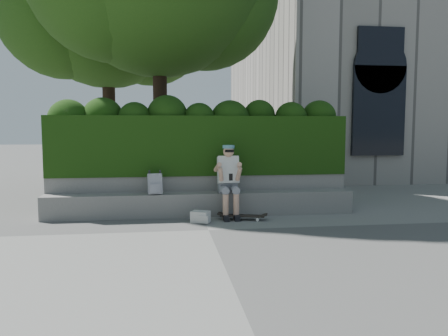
{
  "coord_description": "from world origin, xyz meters",
  "views": [
    {
      "loc": [
        -0.72,
        -7.15,
        1.71
      ],
      "look_at": [
        0.4,
        1.0,
        0.95
      ],
      "focal_mm": 35.0,
      "sensor_mm": 36.0,
      "label": 1
    }
  ],
  "objects": [
    {
      "name": "backpack_ground",
      "position": [
        -0.08,
        0.63,
        0.1
      ],
      "size": [
        0.38,
        0.34,
        0.2
      ],
      "primitive_type": "cube",
      "rotation": [
        0.0,
        0.0,
        -0.47
      ],
      "color": "beige",
      "rests_on": "ground"
    },
    {
      "name": "bench_ledge",
      "position": [
        0.0,
        1.25,
        0.23
      ],
      "size": [
        6.0,
        0.45,
        0.45
      ],
      "primitive_type": "cube",
      "color": "gray",
      "rests_on": "ground"
    },
    {
      "name": "ground",
      "position": [
        0.0,
        0.0,
        0.0
      ],
      "size": [
        80.0,
        80.0,
        0.0
      ],
      "primitive_type": "plane",
      "color": "slate",
      "rests_on": "ground"
    },
    {
      "name": "person",
      "position": [
        0.5,
        1.07,
        0.75
      ],
      "size": [
        0.4,
        0.76,
        1.38
      ],
      "color": "gray",
      "rests_on": "ground"
    },
    {
      "name": "hedge",
      "position": [
        0.0,
        1.95,
        1.35
      ],
      "size": [
        6.0,
        1.0,
        1.2
      ],
      "primitive_type": "cube",
      "color": "black",
      "rests_on": "planter_wall"
    },
    {
      "name": "backpack_plaid",
      "position": [
        -0.9,
        1.15,
        0.65
      ],
      "size": [
        0.28,
        0.18,
        0.39
      ],
      "primitive_type": "cube",
      "rotation": [
        0.0,
        0.0,
        0.13
      ],
      "color": "#B8B7BC",
      "rests_on": "bench_ledge"
    },
    {
      "name": "tree_right",
      "position": [
        -2.32,
        6.19,
        5.32
      ],
      "size": [
        4.93,
        4.93,
        7.8
      ],
      "rotation": [
        0.0,
        0.0,
        -0.18
      ],
      "color": "black",
      "rests_on": "ground"
    },
    {
      "name": "planter_wall",
      "position": [
        0.0,
        1.73,
        0.38
      ],
      "size": [
        6.0,
        0.5,
        0.75
      ],
      "primitive_type": "cube",
      "color": "gray",
      "rests_on": "ground"
    },
    {
      "name": "skateboard",
      "position": [
        0.71,
        0.73,
        0.07
      ],
      "size": [
        0.85,
        0.42,
        0.09
      ],
      "rotation": [
        0.0,
        0.0,
        -0.28
      ],
      "color": "black",
      "rests_on": "ground"
    }
  ]
}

